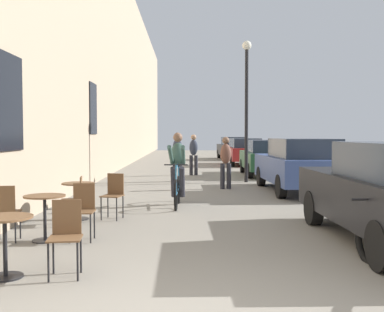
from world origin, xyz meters
The scene contains 18 objects.
building_facade_left centered at (-3.45, 14.00, 5.01)m, with size 0.54×68.00×10.01m.
cafe_table_near centered at (-2.21, 1.62, 0.52)m, with size 0.64×0.64×0.72m.
cafe_chair_near_toward_street centered at (-1.53, 1.70, 0.52)m, with size 0.42×0.42×0.89m.
cafe_table_mid centered at (-2.31, 3.46, 0.52)m, with size 0.64×0.64×0.72m.
cafe_chair_mid_toward_street centered at (-2.89, 3.38, 0.52)m, with size 0.42×0.42×0.89m.
cafe_chair_mid_toward_wall centered at (-1.73, 3.53, 0.52)m, with size 0.39×0.39×0.89m.
cafe_table_far centered at (-2.21, 5.29, 0.52)m, with size 0.64×0.64×0.72m.
cafe_chair_far_toward_street centered at (-1.53, 5.37, 0.52)m, with size 0.46×0.46×0.89m.
cafe_chair_far_toward_wall centered at (-2.14, 4.74, 0.52)m, with size 0.43×0.43×0.89m.
cyclist_on_bicycle centered at (-0.29, 6.98, 0.81)m, with size 0.52×1.76×1.74m.
pedestrian_near centered at (1.13, 10.26, 0.90)m, with size 0.37×0.28×1.60m.
pedestrian_mid centered at (-0.38, 12.47, 0.98)m, with size 0.38×0.30×1.74m.
pedestrian_far centered at (0.24, 14.97, 0.94)m, with size 0.36×0.26×1.67m.
street_lamp centered at (2.03, 12.23, 3.11)m, with size 0.32×0.32×4.90m.
parked_car_second centered at (3.19, 9.47, 0.80)m, with size 1.90×4.39×1.55m.
parked_car_third centered at (3.15, 14.75, 0.75)m, with size 1.78×4.09×1.45m.
parked_car_fourth centered at (3.08, 21.07, 0.76)m, with size 1.81×4.14×1.46m.
parked_car_fifth centered at (3.11, 26.87, 0.78)m, with size 1.90×4.26×1.50m.
Camera 1 is at (-0.12, -3.68, 1.67)m, focal length 42.81 mm.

